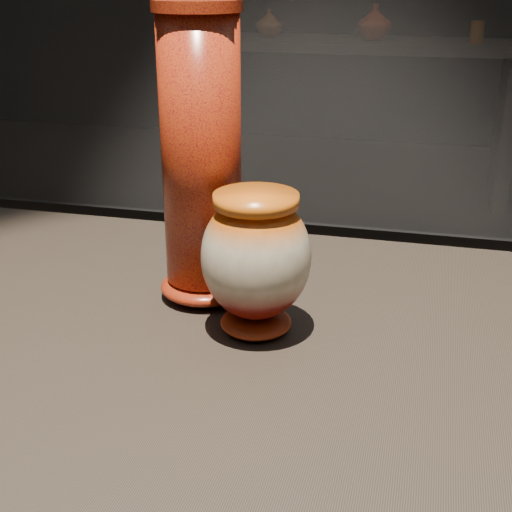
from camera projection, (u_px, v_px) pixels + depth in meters
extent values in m
cube|color=black|center=(366.00, 397.00, 0.74)|extent=(2.00, 0.80, 0.05)
ellipsoid|color=#630F08|center=(256.00, 322.00, 0.82)|extent=(0.10, 0.10, 0.02)
ellipsoid|color=beige|center=(256.00, 257.00, 0.79)|extent=(0.15, 0.15, 0.14)
cylinder|color=orange|center=(256.00, 200.00, 0.77)|extent=(0.12, 0.12, 0.01)
ellipsoid|color=#BA430C|center=(205.00, 285.00, 0.91)|extent=(0.13, 0.13, 0.03)
cylinder|color=#BA430C|center=(201.00, 153.00, 0.84)|extent=(0.11, 0.11, 0.32)
cylinder|color=#BA430C|center=(197.00, 5.00, 0.78)|extent=(0.12, 0.12, 0.01)
cube|color=black|center=(359.00, 44.00, 4.06)|extent=(2.00, 0.60, 0.05)
cube|color=black|center=(218.00, 116.00, 4.43)|extent=(0.08, 0.50, 0.85)
cube|color=black|center=(505.00, 130.00, 4.04)|extent=(0.08, 0.50, 0.85)
imported|color=brown|center=(269.00, 23.00, 4.17)|extent=(0.21, 0.21, 0.16)
imported|color=#630F08|center=(375.00, 22.00, 3.99)|extent=(0.26, 0.26, 0.20)
cylinder|color=brown|center=(477.00, 32.00, 3.85)|extent=(0.08, 0.08, 0.12)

